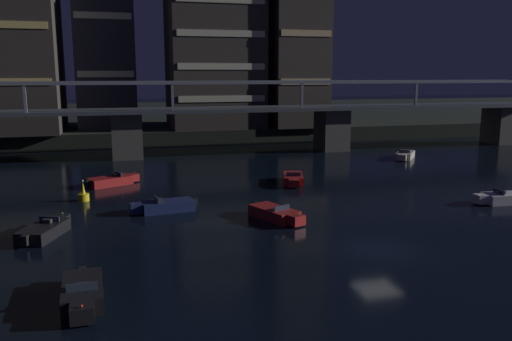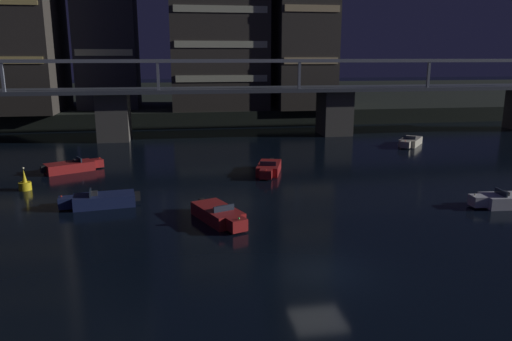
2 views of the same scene
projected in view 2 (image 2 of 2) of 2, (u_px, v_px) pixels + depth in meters
name	position (u px, v px, depth m)	size (l,w,h in m)	color
ground_plane	(319.00, 272.00, 22.54)	(400.00, 400.00, 0.00)	black
far_riverbank	(205.00, 97.00, 106.04)	(240.00, 80.00, 2.20)	black
river_bridge	(228.00, 103.00, 59.21)	(87.43, 6.40, 9.38)	#4C4944
tower_central	(217.00, 28.00, 71.26)	(13.66, 13.31, 23.35)	#38332D
speedboat_near_left	(410.00, 142.00, 54.30)	(4.12, 4.61, 1.16)	beige
speedboat_near_center	(219.00, 215.00, 29.36)	(3.14, 5.06, 1.16)	maroon
speedboat_near_right	(72.00, 167.00, 42.12)	(4.92, 3.45, 1.16)	maroon
speedboat_mid_right	(101.00, 200.00, 32.28)	(5.23, 2.30, 1.16)	#19234C
speedboat_far_center	(509.00, 200.00, 32.25)	(5.22, 2.07, 1.16)	silver
speedboat_far_right	(269.00, 168.00, 41.39)	(2.85, 5.16, 1.16)	maroon
channel_buoy	(25.00, 184.00, 36.16)	(0.90, 0.90, 1.76)	yellow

